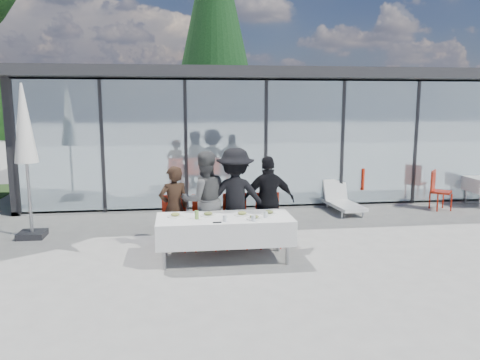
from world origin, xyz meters
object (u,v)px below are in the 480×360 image
dining_table (225,229)px  plate_extra (254,217)px  plate_a (175,215)px  folded_eyeglasses (217,222)px  diner_chair_b (205,219)px  diner_d (269,201)px  diner_c (235,198)px  spare_chair_a (437,188)px  spare_chair_b (362,184)px  diner_b (205,200)px  diner_chair_d (268,217)px  diner_a (174,208)px  diner_chair_a (174,220)px  plate_c (242,214)px  market_umbrella (25,135)px  conifer_tree (215,20)px  plate_b (208,214)px  juice_bottle (197,215)px  diner_chair_c (235,218)px  lounger (342,201)px  plate_d (269,213)px

dining_table → plate_extra: size_ratio=8.26×
plate_extra → plate_a: bearing=165.6°
plate_a → folded_eyeglasses: 0.83m
diner_chair_b → diner_d: diner_d is taller
plate_extra → folded_eyeglasses: 0.65m
diner_c → folded_eyeglasses: size_ratio=13.06×
spare_chair_a → spare_chair_b: size_ratio=1.00×
dining_table → plate_extra: 0.56m
diner_b → diner_chair_b: (-0.00, 0.01, -0.35)m
diner_b → diner_chair_d: bearing=169.9°
diner_a → diner_chair_a: 0.22m
diner_b → spare_chair_b: (4.26, 3.11, -0.35)m
dining_table → diner_d: (0.89, 0.74, 0.30)m
plate_c → market_umbrella: 4.49m
spare_chair_a → plate_c: bearing=-150.4°
spare_chair_a → conifer_tree: bearing=116.4°
plate_b → plate_extra: bearing=-23.5°
spare_chair_a → market_umbrella: market_umbrella is taller
diner_c → plate_a: 1.26m
plate_b → juice_bottle: juice_bottle is taller
diner_c → spare_chair_b: 4.85m
diner_d → plate_b: bearing=25.5°
spare_chair_a → plate_b: bearing=-153.2°
plate_a → spare_chair_b: (4.79, 3.72, -0.24)m
diner_chair_b → diner_d: size_ratio=0.58×
dining_table → diner_chair_c: diner_chair_c is taller
diner_d → folded_eyeglasses: size_ratio=11.95×
diner_a → spare_chair_a: 6.85m
plate_b → lounger: plate_b is taller
diner_chair_d → plate_extra: (-0.42, -0.95, 0.24)m
diner_chair_a → plate_b: diner_chair_a is taller
diner_chair_b → spare_chair_a: same height
diner_chair_b → diner_chair_a: bearing=180.0°
diner_d → dining_table: bearing=36.9°
diner_a → plate_d: diner_a is taller
conifer_tree → plate_extra: bearing=-91.7°
diner_c → conifer_tree: bearing=-85.8°
diner_chair_b → folded_eyeglasses: (0.14, -1.12, 0.22)m
diner_a → folded_eyeglasses: 1.31m
diner_b → juice_bottle: (-0.17, -0.83, -0.07)m
diner_chair_b → plate_b: 0.68m
diner_chair_b → lounger: 4.28m
diner_chair_d → diner_b: bearing=-179.5°
diner_chair_c → plate_c: diner_chair_c is taller
diner_chair_a → plate_a: bearing=-87.8°
spare_chair_b → lounger: bearing=-141.1°
diner_b → plate_d: size_ratio=6.50×
diner_chair_a → spare_chair_b: 5.72m
folded_eyeglasses → conifer_tree: (1.00, 13.03, 5.23)m
plate_a → plate_d: bearing=-1.3°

